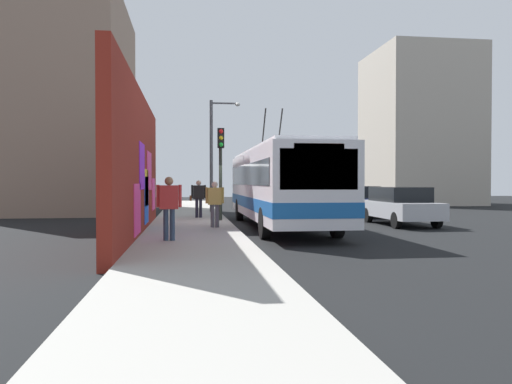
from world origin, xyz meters
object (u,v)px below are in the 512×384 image
at_px(traffic_light, 221,158).
at_px(street_lamp, 215,147).
at_px(city_bus, 279,184).
at_px(parked_car_navy, 356,200).
at_px(pedestrian_at_curb, 215,200).
at_px(parked_car_silver, 400,205).
at_px(pedestrian_near_wall, 169,203).
at_px(pedestrian_midblock, 198,196).

relative_size(traffic_light, street_lamp, 0.64).
height_order(city_bus, parked_car_navy, city_bus).
height_order(pedestrian_at_curb, street_lamp, street_lamp).
bearing_deg(parked_car_silver, parked_car_navy, -0.00).
bearing_deg(pedestrian_at_curb, traffic_light, -7.47).
relative_size(parked_car_navy, pedestrian_at_curb, 2.99).
relative_size(city_bus, pedestrian_near_wall, 6.83).
xyz_separation_m(city_bus, traffic_light, (2.06, 2.15, 1.10)).
height_order(parked_car_navy, pedestrian_at_curb, pedestrian_at_curb).
bearing_deg(parked_car_silver, pedestrian_near_wall, 121.43).
relative_size(city_bus, pedestrian_at_curb, 7.35).
relative_size(city_bus, pedestrian_midblock, 7.08).
height_order(pedestrian_near_wall, traffic_light, traffic_light).
height_order(parked_car_silver, parked_car_navy, same).
xyz_separation_m(parked_car_silver, pedestrian_near_wall, (-5.66, 9.26, 0.37)).
bearing_deg(parked_car_navy, pedestrian_near_wall, 140.43).
distance_m(pedestrian_at_curb, traffic_light, 3.70).
xyz_separation_m(parked_car_silver, traffic_light, (1.55, 7.35, 1.98)).
xyz_separation_m(pedestrian_at_curb, pedestrian_near_wall, (-3.95, 1.49, 0.09)).
height_order(pedestrian_midblock, street_lamp, street_lamp).
relative_size(pedestrian_near_wall, pedestrian_midblock, 1.04).
height_order(parked_car_silver, street_lamp, street_lamp).
bearing_deg(street_lamp, pedestrian_at_curb, 176.91).
bearing_deg(parked_car_navy, street_lamp, 71.47).
relative_size(parked_car_silver, parked_car_navy, 0.93).
relative_size(parked_car_silver, pedestrian_midblock, 2.68).
height_order(city_bus, street_lamp, street_lamp).
bearing_deg(street_lamp, parked_car_silver, -137.73).
bearing_deg(traffic_light, street_lamp, -0.85).
xyz_separation_m(parked_car_silver, pedestrian_at_curb, (-1.71, 7.78, 0.29)).
height_order(traffic_light, street_lamp, street_lamp).
bearing_deg(pedestrian_near_wall, city_bus, -38.22).
distance_m(city_bus, pedestrian_midblock, 5.01).
bearing_deg(pedestrian_near_wall, traffic_light, -14.85).
relative_size(pedestrian_midblock, street_lamp, 0.28).
height_order(pedestrian_at_curb, traffic_light, traffic_light).
distance_m(parked_car_navy, pedestrian_midblock, 8.53).
relative_size(pedestrian_at_curb, pedestrian_midblock, 0.96).
distance_m(pedestrian_near_wall, pedestrian_midblock, 9.15).
bearing_deg(traffic_light, pedestrian_midblock, 25.71).
relative_size(parked_car_navy, pedestrian_near_wall, 2.77).
height_order(parked_car_silver, pedestrian_at_curb, pedestrian_at_curb).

